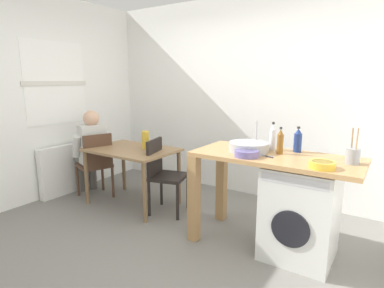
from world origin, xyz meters
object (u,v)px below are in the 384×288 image
(bottle_squat_brown, at_px, (280,142))
(bottle_clear_small, at_px, (298,141))
(chair_opposite, at_px, (163,172))
(seated_person, at_px, (91,148))
(vase, at_px, (145,140))
(utensil_crock, at_px, (353,156))
(washing_machine, at_px, (300,212))
(bottle_tall_green, at_px, (273,137))
(colander, at_px, (322,164))
(dining_table, at_px, (132,156))
(mixing_bowl, at_px, (247,153))
(chair_person_seat, at_px, (96,162))

(bottle_squat_brown, bearing_deg, bottle_clear_small, 55.04)
(bottle_squat_brown, bearing_deg, chair_opposite, 179.31)
(seated_person, relative_size, vase, 5.31)
(bottle_squat_brown, height_order, utensil_crock, utensil_crock)
(washing_machine, height_order, bottle_clear_small, bottle_clear_small)
(bottle_tall_green, height_order, colander, bottle_tall_green)
(washing_machine, height_order, bottle_tall_green, bottle_tall_green)
(dining_table, bearing_deg, mixing_bowl, -8.83)
(washing_machine, xyz_separation_m, bottle_tall_green, (-0.36, 0.20, 0.61))
(chair_person_seat, bearing_deg, bottle_squat_brown, -68.07)
(vase, bearing_deg, dining_table, -146.31)
(chair_person_seat, bearing_deg, bottle_clear_small, -64.52)
(dining_table, distance_m, chair_opposite, 0.50)
(bottle_clear_small, bearing_deg, bottle_squat_brown, -124.96)
(seated_person, distance_m, bottle_clear_small, 2.75)
(utensil_crock, bearing_deg, colander, -123.70)
(dining_table, distance_m, bottle_clear_small, 2.05)
(bottle_clear_small, bearing_deg, mixing_bowl, -126.58)
(chair_person_seat, distance_m, mixing_bowl, 2.28)
(dining_table, height_order, seated_person, seated_person)
(colander, bearing_deg, chair_person_seat, 176.87)
(seated_person, distance_m, washing_machine, 2.85)
(vase, bearing_deg, mixing_bowl, -13.26)
(bottle_tall_green, bearing_deg, dining_table, -175.61)
(bottle_tall_green, bearing_deg, seated_person, -175.19)
(seated_person, bearing_deg, chair_opposite, -66.32)
(utensil_crock, height_order, colander, utensil_crock)
(washing_machine, height_order, bottle_squat_brown, bottle_squat_brown)
(dining_table, bearing_deg, bottle_clear_small, 5.10)
(chair_opposite, bearing_deg, bottle_tall_green, 79.35)
(mixing_bowl, height_order, utensil_crock, utensil_crock)
(chair_person_seat, relative_size, bottle_clear_small, 3.67)
(seated_person, xyz_separation_m, bottle_tall_green, (2.48, 0.21, 0.37))
(chair_person_seat, relative_size, vase, 3.98)
(dining_table, xyz_separation_m, utensil_crock, (2.51, -0.01, 0.35))
(dining_table, height_order, mixing_bowl, mixing_bowl)
(bottle_clear_small, distance_m, mixing_bowl, 0.55)
(dining_table, xyz_separation_m, vase, (0.15, 0.10, 0.21))
(mixing_bowl, xyz_separation_m, utensil_crock, (0.82, 0.25, 0.04))
(colander, bearing_deg, dining_table, 173.11)
(chair_opposite, height_order, bottle_tall_green, bottle_tall_green)
(dining_table, relative_size, bottle_squat_brown, 4.35)
(seated_person, relative_size, bottle_tall_green, 4.34)
(chair_opposite, distance_m, utensil_crock, 2.08)
(mixing_bowl, relative_size, utensil_crock, 0.73)
(colander, bearing_deg, bottle_squat_brown, 145.81)
(chair_person_seat, bearing_deg, washing_machine, -70.00)
(bottle_tall_green, distance_m, utensil_crock, 0.75)
(dining_table, relative_size, utensil_crock, 3.67)
(bottle_clear_small, bearing_deg, vase, -177.55)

